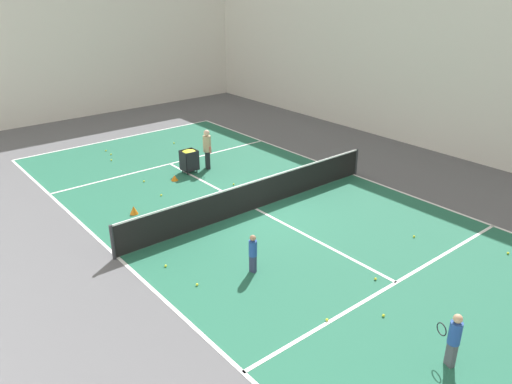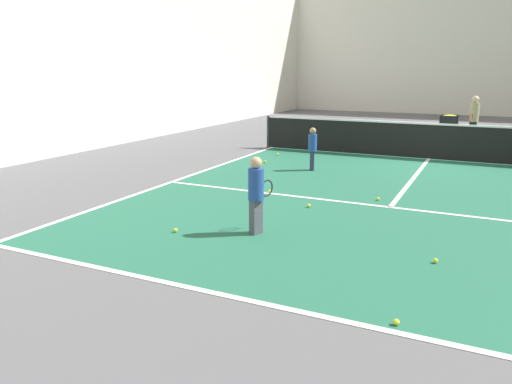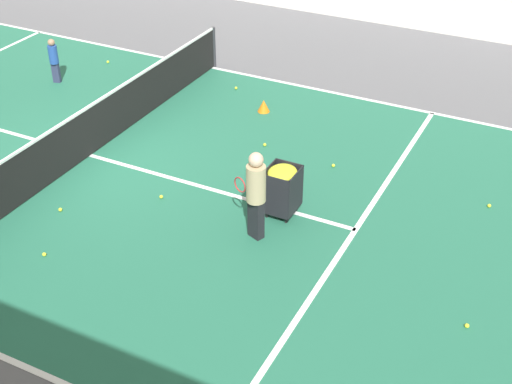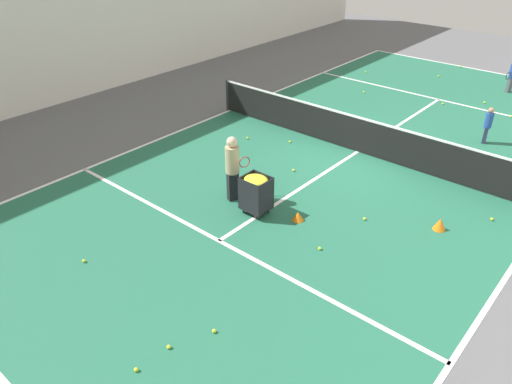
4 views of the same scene
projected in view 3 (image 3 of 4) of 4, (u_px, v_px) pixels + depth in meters
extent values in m
plane|color=#5B5B60|center=(90.00, 155.00, 14.43)|extent=(34.81, 34.81, 0.00)
cube|color=#23664C|center=(90.00, 155.00, 14.43)|extent=(10.00, 20.71, 0.00)
cube|color=white|center=(212.00, 68.00, 18.17)|extent=(0.10, 20.71, 0.00)
cube|color=white|center=(355.00, 230.00, 12.28)|extent=(10.00, 0.10, 0.00)
cube|color=white|center=(90.00, 155.00, 14.43)|extent=(0.10, 11.39, 0.00)
cylinder|color=#2D2D33|center=(214.00, 47.00, 17.97)|extent=(0.10, 0.10, 1.05)
cube|color=black|center=(87.00, 133.00, 14.16)|extent=(10.10, 0.03, 0.98)
cube|color=white|center=(84.00, 110.00, 13.88)|extent=(10.10, 0.04, 0.05)
cube|color=black|center=(256.00, 218.00, 11.93)|extent=(0.24, 0.30, 0.73)
cylinder|color=tan|center=(256.00, 184.00, 11.56)|extent=(0.42, 0.42, 0.65)
sphere|color=beige|center=(256.00, 160.00, 11.31)|extent=(0.24, 0.24, 0.24)
torus|color=#B22D2D|center=(240.00, 185.00, 11.83)|extent=(0.13, 0.27, 0.28)
cube|color=#2D3351|center=(56.00, 73.00, 17.31)|extent=(0.15, 0.20, 0.50)
cylinder|color=#234799|center=(53.00, 54.00, 17.05)|extent=(0.27, 0.27, 0.44)
sphere|color=#A87A5B|center=(51.00, 42.00, 16.89)|extent=(0.17, 0.17, 0.17)
cube|color=black|center=(282.00, 207.00, 12.63)|extent=(0.61, 0.54, 0.02)
cube|color=black|center=(269.00, 185.00, 12.51)|extent=(0.61, 0.02, 0.78)
cube|color=black|center=(296.00, 192.00, 12.31)|extent=(0.61, 0.02, 0.78)
cube|color=black|center=(289.00, 181.00, 12.63)|extent=(0.02, 0.54, 0.78)
cube|color=black|center=(275.00, 197.00, 12.19)|extent=(0.02, 0.54, 0.78)
ellipsoid|color=yellow|center=(282.00, 173.00, 12.23)|extent=(0.57, 0.50, 0.16)
cylinder|color=black|center=(277.00, 202.00, 12.89)|extent=(0.05, 0.05, 0.14)
cylinder|color=black|center=(267.00, 214.00, 12.58)|extent=(0.05, 0.05, 0.14)
cylinder|color=black|center=(296.00, 207.00, 12.75)|extent=(0.05, 0.05, 0.14)
cylinder|color=black|center=(286.00, 219.00, 12.43)|extent=(0.05, 0.05, 0.14)
cone|color=orange|center=(285.00, 179.00, 13.47)|extent=(0.27, 0.27, 0.21)
cone|color=orange|center=(264.00, 106.00, 16.02)|extent=(0.28, 0.28, 0.28)
sphere|color=yellow|center=(467.00, 326.00, 10.26)|extent=(0.07, 0.07, 0.07)
sphere|color=yellow|center=(108.00, 62.00, 18.41)|extent=(0.07, 0.07, 0.07)
sphere|color=yellow|center=(153.00, 69.00, 18.05)|extent=(0.07, 0.07, 0.07)
sphere|color=yellow|center=(236.00, 88.00, 17.07)|extent=(0.07, 0.07, 0.07)
sphere|color=yellow|center=(60.00, 210.00, 12.74)|extent=(0.07, 0.07, 0.07)
sphere|color=yellow|center=(161.00, 197.00, 13.09)|extent=(0.07, 0.07, 0.07)
sphere|color=yellow|center=(333.00, 165.00, 14.03)|extent=(0.07, 0.07, 0.07)
sphere|color=yellow|center=(489.00, 206.00, 12.84)|extent=(0.07, 0.07, 0.07)
sphere|color=yellow|center=(44.00, 254.00, 11.65)|extent=(0.07, 0.07, 0.07)
sphere|color=yellow|center=(265.00, 145.00, 14.73)|extent=(0.07, 0.07, 0.07)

